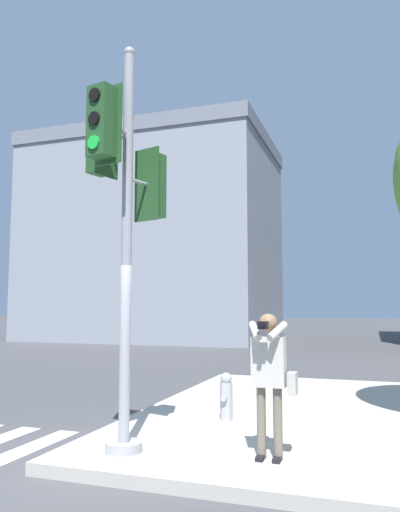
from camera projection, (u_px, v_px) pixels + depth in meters
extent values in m
plane|color=#424244|center=(86.00, 468.00, 6.11)|extent=(160.00, 160.00, 0.00)
cube|color=#ADA89E|center=(383.00, 420.00, 8.29)|extent=(8.00, 8.00, 0.16)
cube|color=silver|center=(16.00, 453.00, 6.69)|extent=(0.35, 2.52, 0.01)
cylinder|color=#939399|center=(124.00, 447.00, 6.24)|extent=(0.47, 0.47, 0.12)
cylinder|color=#939399|center=(127.00, 241.00, 6.50)|extent=(0.14, 0.14, 5.08)
sphere|color=#939399|center=(129.00, 53.00, 6.76)|extent=(0.15, 0.15, 0.15)
cylinder|color=#939399|center=(139.00, 182.00, 6.78)|extent=(0.14, 0.33, 0.05)
cube|color=#234C23|center=(153.00, 186.00, 7.01)|extent=(0.35, 0.31, 0.90)
cube|color=#234C23|center=(147.00, 185.00, 6.90)|extent=(0.41, 0.14, 1.02)
cylinder|color=black|center=(159.00, 168.00, 7.15)|extent=(0.17, 0.07, 0.17)
cylinder|color=black|center=(159.00, 188.00, 7.12)|extent=(0.17, 0.07, 0.17)
cylinder|color=green|center=(159.00, 209.00, 7.09)|extent=(0.17, 0.07, 0.17)
cylinder|color=#939399|center=(117.00, 129.00, 6.45)|extent=(0.12, 0.33, 0.05)
cube|color=#234C23|center=(102.00, 122.00, 6.21)|extent=(0.34, 0.30, 0.90)
cube|color=#234C23|center=(109.00, 125.00, 6.32)|extent=(0.42, 0.11, 1.02)
cylinder|color=black|center=(94.00, 95.00, 6.12)|extent=(0.17, 0.07, 0.17)
cylinder|color=black|center=(94.00, 118.00, 6.09)|extent=(0.17, 0.07, 0.17)
cylinder|color=green|center=(93.00, 142.00, 6.06)|extent=(0.17, 0.07, 0.17)
cylinder|color=#939399|center=(115.00, 139.00, 6.78)|extent=(0.33, 0.13, 0.05)
cube|color=#234C23|center=(100.00, 142.00, 6.93)|extent=(0.31, 0.35, 0.90)
cube|color=#234C23|center=(107.00, 141.00, 6.86)|extent=(0.13, 0.41, 1.02)
cylinder|color=black|center=(94.00, 124.00, 7.04)|extent=(0.07, 0.17, 0.17)
cylinder|color=black|center=(93.00, 144.00, 7.01)|extent=(0.07, 0.17, 0.17)
cylinder|color=green|center=(93.00, 165.00, 6.98)|extent=(0.07, 0.17, 0.17)
cube|color=black|center=(261.00, 457.00, 5.93)|extent=(0.09, 0.24, 0.05)
cube|color=black|center=(277.00, 459.00, 5.86)|extent=(0.09, 0.24, 0.05)
cylinder|color=#6B6051|center=(261.00, 422.00, 6.02)|extent=(0.11, 0.11, 0.84)
cylinder|color=#6B6051|center=(278.00, 423.00, 5.96)|extent=(0.11, 0.11, 0.84)
cube|color=beige|center=(269.00, 362.00, 6.06)|extent=(0.40, 0.22, 0.60)
sphere|color=#8C664C|center=(268.00, 323.00, 6.11)|extent=(0.22, 0.22, 0.22)
cube|color=black|center=(263.00, 325.00, 5.82)|extent=(0.12, 0.10, 0.09)
cylinder|color=black|center=(262.00, 325.00, 5.75)|extent=(0.06, 0.08, 0.06)
cylinder|color=beige|center=(255.00, 331.00, 6.01)|extent=(0.23, 0.35, 0.23)
cylinder|color=beige|center=(277.00, 331.00, 5.92)|extent=(0.23, 0.35, 0.23)
cube|color=#B7B2A8|center=(292.00, 383.00, 5.97)|extent=(0.10, 0.20, 0.26)
cylinder|color=#99999E|center=(226.00, 401.00, 7.99)|extent=(0.21, 0.21, 0.59)
sphere|color=#99999E|center=(226.00, 378.00, 8.03)|extent=(0.18, 0.18, 0.18)
cylinder|color=#99999E|center=(224.00, 398.00, 7.87)|extent=(0.09, 0.06, 0.09)
cube|color=gray|center=(157.00, 247.00, 30.90)|extent=(13.90, 9.95, 11.28)
cube|color=slate|center=(158.00, 152.00, 31.51)|extent=(14.10, 10.15, 0.80)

